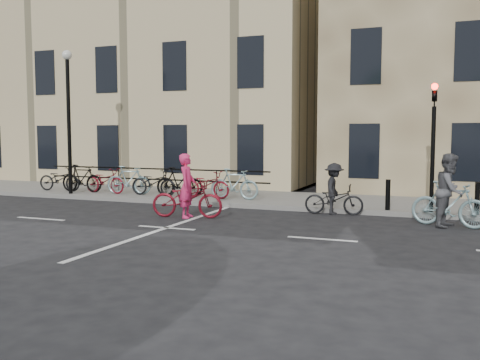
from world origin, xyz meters
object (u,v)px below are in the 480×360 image
(traffic_light, at_px, (433,131))
(cyclist_grey, at_px, (450,197))
(cyclist_pink, at_px, (187,196))
(lamp_post, at_px, (68,104))
(cyclist_dark, at_px, (334,194))

(traffic_light, relative_size, cyclist_grey, 1.92)
(traffic_light, xyz_separation_m, cyclist_pink, (-6.47, -2.64, -1.82))
(cyclist_pink, relative_size, cyclist_grey, 1.06)
(cyclist_pink, distance_m, cyclist_grey, 7.03)
(lamp_post, bearing_deg, traffic_light, -0.27)
(traffic_light, height_order, cyclist_grey, traffic_light)
(traffic_light, height_order, cyclist_dark, traffic_light)
(cyclist_pink, bearing_deg, lamp_post, 55.74)
(lamp_post, relative_size, cyclist_dark, 3.00)
(traffic_light, relative_size, cyclist_pink, 1.82)
(cyclist_dark, bearing_deg, cyclist_pink, 113.89)
(lamp_post, height_order, cyclist_pink, lamp_post)
(cyclist_grey, distance_m, cyclist_dark, 3.35)
(cyclist_dark, bearing_deg, traffic_light, -84.37)
(traffic_light, distance_m, lamp_post, 12.74)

